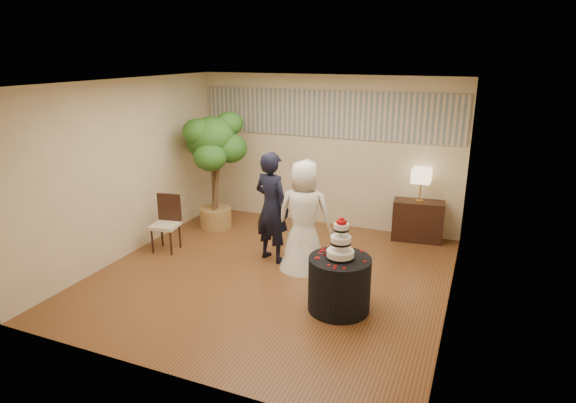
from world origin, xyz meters
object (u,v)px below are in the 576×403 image
at_px(bride, 304,215).
at_px(side_chair, 165,224).
at_px(wedding_cake, 341,238).
at_px(groom, 272,207).
at_px(table_lamp, 421,185).
at_px(console, 418,221).
at_px(ficus_tree, 214,171).
at_px(cake_table, 339,284).

relative_size(bride, side_chair, 1.81).
bearing_deg(wedding_cake, bride, 130.49).
height_order(groom, table_lamp, groom).
bearing_deg(table_lamp, wedding_cake, -101.56).
bearing_deg(console, bride, -135.03).
relative_size(bride, console, 1.97).
relative_size(bride, ficus_tree, 0.77).
distance_m(groom, wedding_cake, 1.81).
bearing_deg(console, cake_table, -108.13).
xyz_separation_m(bride, wedding_cake, (0.86, -1.01, 0.14)).
xyz_separation_m(wedding_cake, console, (0.58, 2.83, -0.63)).
bearing_deg(wedding_cake, ficus_tree, 146.06).
distance_m(bride, cake_table, 1.42).
xyz_separation_m(console, table_lamp, (0.00, 0.00, 0.65)).
distance_m(bride, console, 2.37).
bearing_deg(bride, table_lamp, -135.66).
bearing_deg(ficus_tree, wedding_cake, -33.94).
distance_m(wedding_cake, ficus_tree, 3.65).
distance_m(table_lamp, ficus_tree, 3.69).
distance_m(groom, table_lamp, 2.66).
bearing_deg(cake_table, ficus_tree, 146.06).
bearing_deg(bride, cake_table, 123.29).
bearing_deg(bride, side_chair, -0.87).
bearing_deg(side_chair, bride, -2.85).
bearing_deg(side_chair, console, 19.52).
xyz_separation_m(table_lamp, ficus_tree, (-3.60, -0.79, 0.10)).
bearing_deg(ficus_tree, console, 12.43).
height_order(cake_table, ficus_tree, ficus_tree).
bearing_deg(side_chair, groom, 1.92).
bearing_deg(console, side_chair, -157.86).
bearing_deg(cake_table, bride, 130.49).
bearing_deg(side_chair, cake_table, -22.34).
relative_size(groom, table_lamp, 3.02).
relative_size(table_lamp, ficus_tree, 0.26).
bearing_deg(ficus_tree, table_lamp, 12.43).
height_order(ficus_tree, side_chair, ficus_tree).
relative_size(table_lamp, side_chair, 0.62).
bearing_deg(groom, wedding_cake, 160.23).
relative_size(groom, cake_table, 2.21).
bearing_deg(wedding_cake, side_chair, 166.84).
height_order(console, table_lamp, table_lamp).
relative_size(console, ficus_tree, 0.39).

